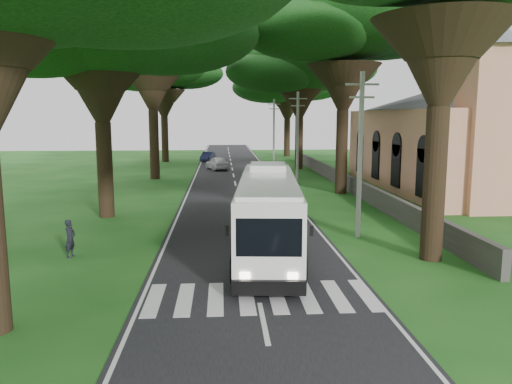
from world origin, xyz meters
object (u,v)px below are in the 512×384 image
pole_far (274,130)px  pole_near (360,153)px  pole_mid (298,136)px  distant_car_a (217,163)px  church (458,129)px  coach_bus (268,213)px  distant_car_b (208,156)px  pedestrian (70,239)px

pole_far → pole_near: bearing=-90.0°
pole_mid → distant_car_a: bearing=122.0°
pole_near → pole_mid: same height
church → coach_bus: (-17.06, -18.21, -3.09)m
pole_far → distant_car_b: 9.45m
church → coach_bus: size_ratio=2.07×
church → distant_car_b: (-20.86, 26.61, -4.26)m
church → distant_car_a: church is taller
pole_near → distant_car_a: (-7.19, 31.51, -3.42)m
pole_near → pedestrian: (-13.08, -2.64, -3.37)m
pole_far → distant_car_b: size_ratio=2.14×
pole_mid → pole_far: (0.00, 20.00, 0.00)m
pole_near → pole_mid: bearing=90.0°
pole_mid → pedestrian: 26.36m
distant_car_b → pedestrian: (-4.58, -44.80, 0.16)m
pole_far → distant_car_a: 11.64m
coach_bus → distant_car_a: coach_bus is taller
pole_far → coach_bus: pole_far is taller
pedestrian → church: bearing=-38.9°
pole_near → coach_bus: bearing=-150.4°
pole_near → distant_car_a: pole_near is taller
church → pole_far: size_ratio=3.00×
pole_far → distant_car_a: (-7.19, -8.49, -3.42)m
pole_near → pedestrian: size_ratio=4.96×
pole_near → pole_mid: size_ratio=1.00×
pole_mid → coach_bus: 23.26m
pole_near → pole_far: bearing=90.0°
pedestrian → coach_bus: bearing=-74.6°
coach_bus → pole_far: bearing=88.7°
coach_bus → pole_mid: bearing=83.3°
pole_far → pedestrian: pole_far is taller
church → pole_near: size_ratio=3.00×
church → pole_mid: bearing=160.2°
church → pole_far: 27.41m
pole_mid → pedestrian: bearing=-120.0°
pole_mid → coach_bus: bearing=-101.7°
pole_near → distant_car_b: 43.15m
distant_car_a → distant_car_b: bearing=-100.4°
distant_car_b → church: bearing=-40.3°
pole_mid → distant_car_b: (-8.50, 22.16, -3.53)m
church → pedestrian: size_ratio=14.87×
pole_near → pedestrian: bearing=-168.6°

